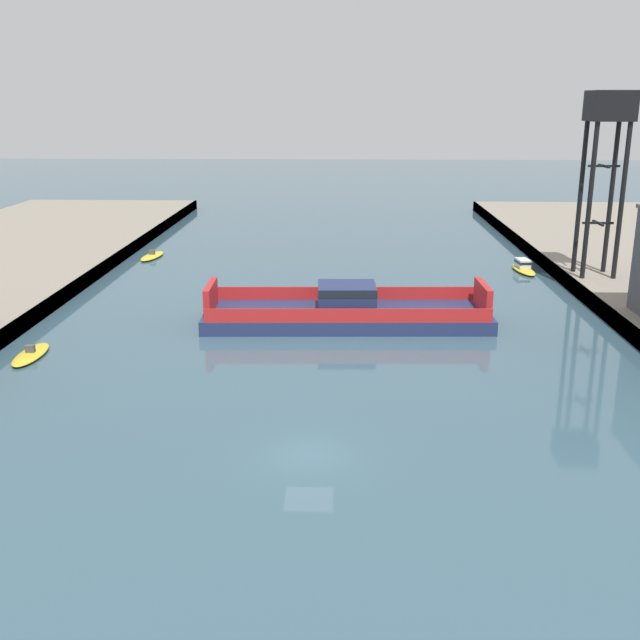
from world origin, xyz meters
name	(u,v)px	position (x,y,z in m)	size (l,w,h in m)	color
ground_plane	(309,455)	(0.00, 0.00, 0.00)	(400.00, 400.00, 0.00)	#385666
chain_ferry	(347,312)	(1.96, 23.41, 1.01)	(23.00, 7.81, 3.30)	navy
moored_boat_near_left	(31,354)	(-20.22, 14.50, 0.20)	(1.83, 5.22, 0.87)	yellow
moored_boat_mid_left	(523,267)	(20.60, 43.30, 0.47)	(2.25, 5.79, 1.28)	yellow
moored_boat_mid_right	(152,256)	(-20.27, 49.07, 0.22)	(2.38, 5.77, 0.91)	yellow
crane_tower	(608,128)	(25.45, 36.00, 14.89)	(3.75, 3.75, 16.84)	black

